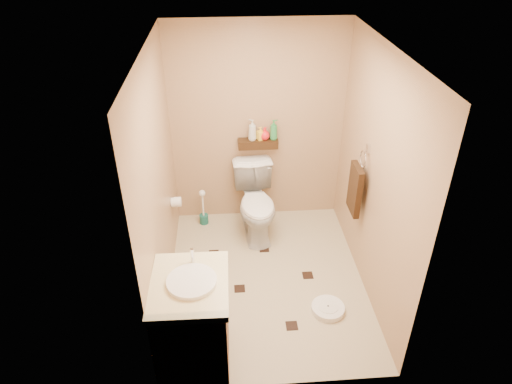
{
  "coord_description": "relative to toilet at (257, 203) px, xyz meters",
  "views": [
    {
      "loc": [
        -0.38,
        -3.57,
        3.34
      ],
      "look_at": [
        -0.09,
        0.25,
        0.94
      ],
      "focal_mm": 32.0,
      "sensor_mm": 36.0,
      "label": 1
    }
  ],
  "objects": [
    {
      "name": "wall_left",
      "position": [
        -0.96,
        -0.83,
        0.78
      ],
      "size": [
        0.04,
        2.5,
        2.4
      ],
      "primitive_type": "cube",
      "color": "tan",
      "rests_on": "ground"
    },
    {
      "name": "floor_accents",
      "position": [
        0.09,
        -0.89,
        -0.41
      ],
      "size": [
        1.19,
        1.26,
        0.01
      ],
      "color": "black",
      "rests_on": "ground"
    },
    {
      "name": "towel_ring",
      "position": [
        0.95,
        -0.58,
        0.53
      ],
      "size": [
        0.12,
        0.3,
        0.76
      ],
      "color": "silver",
      "rests_on": "wall_right"
    },
    {
      "name": "bottle_d",
      "position": [
        0.22,
        0.34,
        0.77
      ],
      "size": [
        0.1,
        0.1,
        0.24
      ],
      "primitive_type": "imported",
      "rotation": [
        0.0,
        0.0,
        1.68
      ],
      "color": "#2D8743",
      "rests_on": "wall_shelf"
    },
    {
      "name": "vanity",
      "position": [
        -0.66,
        -1.78,
        0.04
      ],
      "size": [
        0.61,
        0.74,
        1.03
      ],
      "rotation": [
        0.0,
        0.0,
        -0.01
      ],
      "color": "brown",
      "rests_on": "ground"
    },
    {
      "name": "ceiling",
      "position": [
        0.04,
        -0.83,
        1.98
      ],
      "size": [
        2.0,
        2.5,
        0.02
      ],
      "primitive_type": "cube",
      "color": "white",
      "rests_on": "wall_back"
    },
    {
      "name": "wall_front",
      "position": [
        0.04,
        -2.08,
        0.78
      ],
      "size": [
        2.0,
        0.04,
        2.4
      ],
      "primitive_type": "cube",
      "color": "tan",
      "rests_on": "ground"
    },
    {
      "name": "bottle_b",
      "position": [
        0.07,
        0.34,
        0.73
      ],
      "size": [
        0.09,
        0.09,
        0.15
      ],
      "primitive_type": "imported",
      "rotation": [
        0.0,
        0.0,
        5.18
      ],
      "color": "yellow",
      "rests_on": "wall_shelf"
    },
    {
      "name": "bottle_c",
      "position": [
        0.12,
        0.34,
        0.73
      ],
      "size": [
        0.15,
        0.15,
        0.15
      ],
      "primitive_type": "imported",
      "rotation": [
        0.0,
        0.0,
        2.0
      ],
      "color": "red",
      "rests_on": "wall_shelf"
    },
    {
      "name": "wall_right",
      "position": [
        1.04,
        -0.83,
        0.78
      ],
      "size": [
        0.04,
        2.5,
        2.4
      ],
      "primitive_type": "cube",
      "color": "tan",
      "rests_on": "ground"
    },
    {
      "name": "toilet_brush",
      "position": [
        -0.64,
        0.24,
        -0.25
      ],
      "size": [
        0.11,
        0.11,
        0.48
      ],
      "color": "#175C51",
      "rests_on": "ground"
    },
    {
      "name": "toilet_paper",
      "position": [
        -0.9,
        -0.18,
        0.18
      ],
      "size": [
        0.12,
        0.11,
        0.12
      ],
      "color": "white",
      "rests_on": "wall_left"
    },
    {
      "name": "wall_shelf",
      "position": [
        0.04,
        0.34,
        0.6
      ],
      "size": [
        0.46,
        0.14,
        0.1
      ],
      "primitive_type": "cube",
      "color": "#37210F",
      "rests_on": "wall_back"
    },
    {
      "name": "wall_back",
      "position": [
        0.04,
        0.42,
        0.78
      ],
      "size": [
        2.0,
        0.04,
        2.4
      ],
      "primitive_type": "cube",
      "color": "tan",
      "rests_on": "ground"
    },
    {
      "name": "toilet",
      "position": [
        0.0,
        0.0,
        0.0
      ],
      "size": [
        0.53,
        0.85,
        0.83
      ],
      "primitive_type": "imported",
      "rotation": [
        0.0,
        0.0,
        0.08
      ],
      "color": "white",
      "rests_on": "ground"
    },
    {
      "name": "ground",
      "position": [
        0.04,
        -0.83,
        -0.42
      ],
      "size": [
        2.5,
        2.5,
        0.0
      ],
      "primitive_type": "plane",
      "color": "tan",
      "rests_on": "ground"
    },
    {
      "name": "bottle_a",
      "position": [
        -0.02,
        0.34,
        0.78
      ],
      "size": [
        0.13,
        0.13,
        0.25
      ],
      "primitive_type": "imported",
      "rotation": [
        0.0,
        0.0,
        4.21
      ],
      "color": "beige",
      "rests_on": "wall_shelf"
    },
    {
      "name": "bathroom_scale",
      "position": [
        0.59,
        -1.32,
        -0.39
      ],
      "size": [
        0.38,
        0.38,
        0.06
      ],
      "rotation": [
        0.0,
        0.0,
        -0.2
      ],
      "color": "white",
      "rests_on": "ground"
    }
  ]
}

